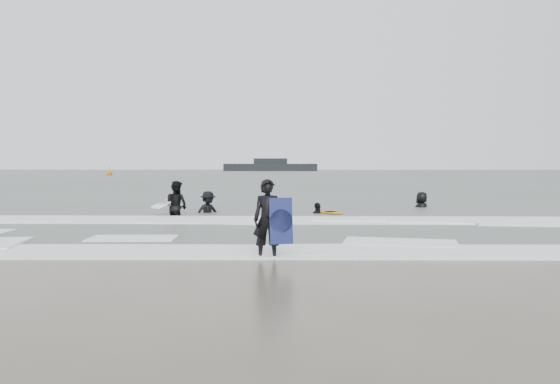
{
  "coord_description": "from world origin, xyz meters",
  "views": [
    {
      "loc": [
        0.42,
        -12.88,
        2.04
      ],
      "look_at": [
        0.0,
        5.0,
        1.1
      ],
      "focal_mm": 35.0,
      "sensor_mm": 36.0,
      "label": 1
    }
  ],
  "objects_px": {
    "surfer_wading": "(176,217)",
    "surfer_breaker": "(208,214)",
    "surfer_right_near": "(318,215)",
    "buoy": "(109,173)",
    "vessel_horizon": "(271,166)",
    "surfer_right_far": "(422,208)",
    "surfer_centre": "(268,259)"
  },
  "relations": [
    {
      "from": "surfer_centre",
      "to": "vessel_horizon",
      "type": "distance_m",
      "value": 132.6
    },
    {
      "from": "surfer_centre",
      "to": "surfer_breaker",
      "type": "height_order",
      "value": "surfer_breaker"
    },
    {
      "from": "surfer_wading",
      "to": "surfer_right_far",
      "type": "distance_m",
      "value": 11.15
    },
    {
      "from": "surfer_centre",
      "to": "surfer_wading",
      "type": "height_order",
      "value": "surfer_wading"
    },
    {
      "from": "surfer_breaker",
      "to": "surfer_right_far",
      "type": "distance_m",
      "value": 9.78
    },
    {
      "from": "surfer_right_near",
      "to": "buoy",
      "type": "relative_size",
      "value": 0.99
    },
    {
      "from": "surfer_breaker",
      "to": "surfer_right_far",
      "type": "xyz_separation_m",
      "value": [
        9.28,
        3.08,
        0.0
      ]
    },
    {
      "from": "surfer_right_near",
      "to": "surfer_right_far",
      "type": "height_order",
      "value": "surfer_right_far"
    },
    {
      "from": "surfer_right_near",
      "to": "buoy",
      "type": "xyz_separation_m",
      "value": [
        -31.6,
        68.54,
        0.42
      ]
    },
    {
      "from": "surfer_wading",
      "to": "vessel_horizon",
      "type": "height_order",
      "value": "vessel_horizon"
    },
    {
      "from": "surfer_right_near",
      "to": "buoy",
      "type": "height_order",
      "value": "buoy"
    },
    {
      "from": "vessel_horizon",
      "to": "buoy",
      "type": "bearing_deg",
      "value": -114.72
    },
    {
      "from": "surfer_right_far",
      "to": "vessel_horizon",
      "type": "xyz_separation_m",
      "value": [
        -11.73,
        119.12,
        1.25
      ]
    },
    {
      "from": "surfer_breaker",
      "to": "buoy",
      "type": "bearing_deg",
      "value": 80.63
    },
    {
      "from": "surfer_right_near",
      "to": "surfer_right_far",
      "type": "distance_m",
      "value": 5.8
    },
    {
      "from": "surfer_wading",
      "to": "surfer_right_far",
      "type": "xyz_separation_m",
      "value": [
        10.31,
        4.26,
        0.0
      ]
    },
    {
      "from": "vessel_horizon",
      "to": "surfer_centre",
      "type": "bearing_deg",
      "value": -87.69
    },
    {
      "from": "surfer_breaker",
      "to": "surfer_right_near",
      "type": "height_order",
      "value": "surfer_breaker"
    },
    {
      "from": "surfer_centre",
      "to": "vessel_horizon",
      "type": "xyz_separation_m",
      "value": [
        -5.34,
        132.49,
        1.25
      ]
    },
    {
      "from": "surfer_centre",
      "to": "buoy",
      "type": "relative_size",
      "value": 1.05
    },
    {
      "from": "surfer_right_far",
      "to": "surfer_right_near",
      "type": "bearing_deg",
      "value": -18.65
    },
    {
      "from": "surfer_wading",
      "to": "surfer_right_near",
      "type": "xyz_separation_m",
      "value": [
        5.44,
        1.12,
        0.0
      ]
    },
    {
      "from": "surfer_breaker",
      "to": "vessel_horizon",
      "type": "relative_size",
      "value": 0.07
    },
    {
      "from": "buoy",
      "to": "vessel_horizon",
      "type": "height_order",
      "value": "vessel_horizon"
    },
    {
      "from": "surfer_wading",
      "to": "surfer_breaker",
      "type": "distance_m",
      "value": 1.56
    },
    {
      "from": "surfer_wading",
      "to": "vessel_horizon",
      "type": "xyz_separation_m",
      "value": [
        -1.43,
        123.38,
        1.25
      ]
    },
    {
      "from": "surfer_wading",
      "to": "buoy",
      "type": "xyz_separation_m",
      "value": [
        -26.16,
        69.66,
        0.42
      ]
    },
    {
      "from": "buoy",
      "to": "vessel_horizon",
      "type": "distance_m",
      "value": 59.15
    },
    {
      "from": "surfer_wading",
      "to": "surfer_breaker",
      "type": "xyz_separation_m",
      "value": [
        1.03,
        1.18,
        0.0
      ]
    },
    {
      "from": "surfer_breaker",
      "to": "vessel_horizon",
      "type": "height_order",
      "value": "vessel_horizon"
    },
    {
      "from": "surfer_right_near",
      "to": "buoy",
      "type": "distance_m",
      "value": 75.48
    },
    {
      "from": "surfer_centre",
      "to": "surfer_right_near",
      "type": "height_order",
      "value": "surfer_centre"
    }
  ]
}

